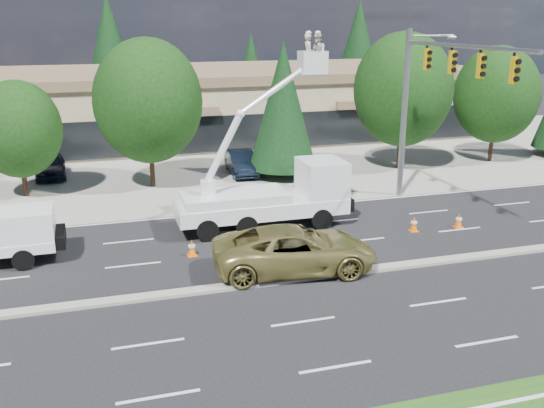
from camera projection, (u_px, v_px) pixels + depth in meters
name	position (u px, v px, depth m)	size (l,w,h in m)	color
ground	(275.00, 283.00, 22.73)	(140.00, 140.00, 0.00)	black
concrete_apron	(190.00, 164.00, 41.06)	(140.00, 22.00, 0.01)	gray
road_median	(275.00, 281.00, 22.72)	(120.00, 0.55, 0.12)	gray
strip_mall	(170.00, 103.00, 49.36)	(50.40, 15.40, 5.50)	tan
tree_front_c	(18.00, 129.00, 32.67)	(4.61, 4.61, 6.39)	#332114
tree_front_d	(148.00, 101.00, 34.19)	(6.15, 6.15, 8.53)	#332114
tree_front_e	(283.00, 106.00, 36.52)	(4.18, 4.18, 8.23)	#332114
tree_front_f	(403.00, 90.00, 38.48)	(6.30, 6.30, 8.74)	#332114
tree_front_g	(496.00, 95.00, 40.53)	(5.62, 5.62, 7.80)	#332114
tree_back_b	(110.00, 52.00, 58.27)	(5.97, 5.97, 11.77)	#332114
tree_back_c	(251.00, 69.00, 62.63)	(4.11, 4.11, 8.09)	#332114
tree_back_d	(358.00, 50.00, 65.34)	(5.82, 5.82, 11.47)	#332114
signal_mast	(427.00, 90.00, 30.11)	(2.76, 10.16, 9.00)	gray
bucket_truck	(277.00, 187.00, 28.38)	(8.08, 2.63, 8.96)	white
traffic_cone_b	(192.00, 248.00, 25.20)	(0.40, 0.40, 0.70)	#FF6908
traffic_cone_c	(277.00, 241.00, 26.00)	(0.40, 0.40, 0.70)	#FF6908
traffic_cone_d	(414.00, 224.00, 28.09)	(0.40, 0.40, 0.70)	#FF6908
traffic_cone_e	(459.00, 221.00, 28.59)	(0.40, 0.40, 0.70)	#FF6908
minivan	(295.00, 250.00, 23.54)	(2.95, 6.39, 1.78)	#9D914C
parked_car_west	(50.00, 165.00, 37.64)	(1.79, 4.45, 1.52)	black
parked_car_east	(241.00, 162.00, 38.30)	(1.55, 4.43, 1.46)	black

